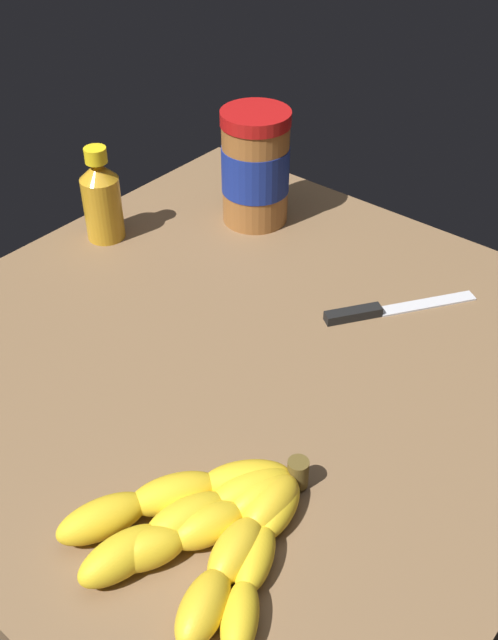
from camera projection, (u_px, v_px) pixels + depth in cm
name	position (u px, v px, depth cm)	size (l,w,h in cm)	color
ground_plane	(243.00, 364.00, 84.88)	(75.41, 73.92, 4.55)	brown
banana_bunch	(208.00, 526.00, 62.77)	(21.50, 21.14, 3.61)	yellow
peanut_butter_jar	(255.00, 168.00, 101.16)	(9.54, 9.54, 16.17)	#9E602D
honey_bottle	(102.00, 198.00, 98.67)	(5.21, 5.21, 13.27)	gold
butter_knife	(387.00, 309.00, 88.67)	(17.08, 12.45, 1.20)	silver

